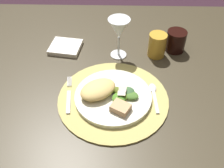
# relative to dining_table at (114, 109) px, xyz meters

# --- Properties ---
(dining_table) EXTENTS (1.29, 1.08, 0.74)m
(dining_table) POSITION_rel_dining_table_xyz_m (0.00, 0.00, 0.00)
(dining_table) COLOR #3C3524
(dining_table) RESTS_ON ground
(placemat) EXTENTS (0.35, 0.35, 0.01)m
(placemat) POSITION_rel_dining_table_xyz_m (-0.00, -0.09, 0.15)
(placemat) COLOR tan
(placemat) RESTS_ON dining_table
(dinner_plate) EXTENTS (0.25, 0.25, 0.01)m
(dinner_plate) POSITION_rel_dining_table_xyz_m (-0.00, -0.09, 0.16)
(dinner_plate) COLOR silver
(dinner_plate) RESTS_ON placemat
(pasta_serving) EXTENTS (0.15, 0.14, 0.04)m
(pasta_serving) POSITION_rel_dining_table_xyz_m (-0.05, -0.08, 0.19)
(pasta_serving) COLOR #E3BF6C
(pasta_serving) RESTS_ON dinner_plate
(salad_greens) EXTENTS (0.09, 0.09, 0.03)m
(salad_greens) POSITION_rel_dining_table_xyz_m (0.03, -0.09, 0.18)
(salad_greens) COLOR #4D7516
(salad_greens) RESTS_ON dinner_plate
(bread_piece) EXTENTS (0.07, 0.06, 0.02)m
(bread_piece) POSITION_rel_dining_table_xyz_m (0.02, -0.15, 0.18)
(bread_piece) COLOR tan
(bread_piece) RESTS_ON dinner_plate
(fork) EXTENTS (0.03, 0.16, 0.00)m
(fork) POSITION_rel_dining_table_xyz_m (-0.14, -0.08, 0.16)
(fork) COLOR silver
(fork) RESTS_ON placemat
(spoon) EXTENTS (0.02, 0.13, 0.01)m
(spoon) POSITION_rel_dining_table_xyz_m (0.13, -0.06, 0.16)
(spoon) COLOR silver
(spoon) RESTS_ON placemat
(napkin) EXTENTS (0.13, 0.12, 0.02)m
(napkin) POSITION_rel_dining_table_xyz_m (-0.19, 0.18, 0.16)
(napkin) COLOR white
(napkin) RESTS_ON dining_table
(wine_glass) EXTENTS (0.08, 0.08, 0.16)m
(wine_glass) POSITION_rel_dining_table_xyz_m (0.02, 0.14, 0.26)
(wine_glass) COLOR silver
(wine_glass) RESTS_ON dining_table
(amber_tumbler) EXTENTS (0.07, 0.07, 0.09)m
(amber_tumbler) POSITION_rel_dining_table_xyz_m (0.16, 0.15, 0.19)
(amber_tumbler) COLOR gold
(amber_tumbler) RESTS_ON dining_table
(dark_tumbler) EXTENTS (0.07, 0.07, 0.08)m
(dark_tumbler) POSITION_rel_dining_table_xyz_m (0.23, 0.18, 0.19)
(dark_tumbler) COLOR black
(dark_tumbler) RESTS_ON dining_table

